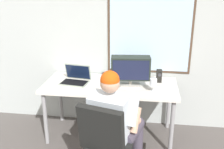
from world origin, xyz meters
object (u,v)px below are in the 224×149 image
(desk_speaker, at_px, (159,76))
(office_chair, at_px, (106,139))
(desk, at_px, (110,89))
(person_seated, at_px, (115,119))
(laptop, at_px, (76,78))
(crt_monitor, at_px, (131,69))
(wine_glass, at_px, (153,83))

(desk_speaker, bearing_deg, office_chair, -116.25)
(desk, xyz_separation_m, person_seated, (0.15, -0.66, -0.05))
(person_seated, bearing_deg, office_chair, -104.09)
(desk, height_order, laptop, laptop)
(desk, height_order, crt_monitor, crt_monitor)
(desk, relative_size, wine_glass, 10.16)
(desk, xyz_separation_m, desk_speaker, (0.61, 0.16, 0.15))
(wine_glass, height_order, desk_speaker, desk_speaker)
(office_chair, height_order, desk_speaker, office_chair)
(wine_glass, bearing_deg, desk_speaker, 76.93)
(laptop, bearing_deg, desk_speaker, 7.72)
(crt_monitor, height_order, desk_speaker, crt_monitor)
(office_chair, height_order, laptop, laptop)
(person_seated, height_order, crt_monitor, person_seated)
(desk, distance_m, wine_glass, 0.59)
(desk_speaker, bearing_deg, crt_monitor, -154.98)
(person_seated, relative_size, wine_glass, 7.18)
(office_chair, relative_size, person_seated, 0.77)
(desk, relative_size, crt_monitor, 3.44)
(office_chair, bearing_deg, desk_speaker, 63.75)
(desk, distance_m, crt_monitor, 0.39)
(office_chair, relative_size, crt_monitor, 1.88)
(person_seated, height_order, laptop, person_seated)
(crt_monitor, bearing_deg, wine_glass, -30.20)
(office_chair, xyz_separation_m, wine_glass, (0.45, 0.73, 0.33))
(person_seated, distance_m, desk_speaker, 0.96)
(person_seated, bearing_deg, desk, 102.70)
(office_chair, height_order, wine_glass, office_chair)
(desk, bearing_deg, office_chair, -84.54)
(person_seated, relative_size, desk_speaker, 7.06)
(desk_speaker, bearing_deg, desk, -165.65)
(desk, distance_m, laptop, 0.46)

